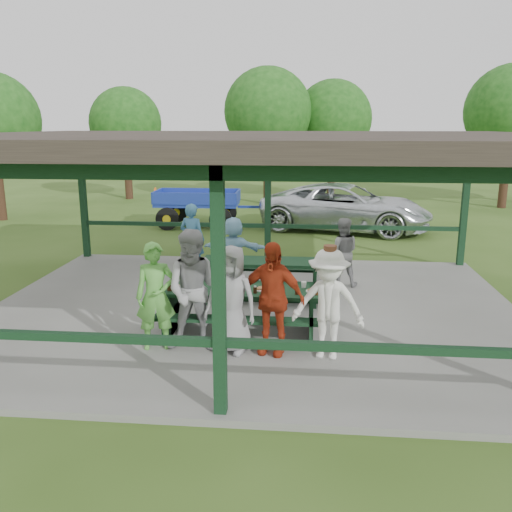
# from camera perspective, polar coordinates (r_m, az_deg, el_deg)

# --- Properties ---
(ground) EXTENTS (90.00, 90.00, 0.00)m
(ground) POSITION_cam_1_polar(r_m,az_deg,el_deg) (10.34, -0.36, -6.09)
(ground) COLOR #345119
(ground) RESTS_ON ground
(concrete_slab) EXTENTS (10.00, 8.00, 0.10)m
(concrete_slab) POSITION_cam_1_polar(r_m,az_deg,el_deg) (10.32, -0.36, -5.83)
(concrete_slab) COLOR slate
(concrete_slab) RESTS_ON ground
(pavilion_structure) EXTENTS (10.60, 8.60, 3.24)m
(pavilion_structure) POSITION_cam_1_polar(r_m,az_deg,el_deg) (9.73, -0.39, 11.75)
(pavilion_structure) COLOR black
(pavilion_structure) RESTS_ON concrete_slab
(picnic_table_near) EXTENTS (2.67, 1.39, 0.75)m
(picnic_table_near) POSITION_cam_1_polar(r_m,az_deg,el_deg) (9.03, -1.53, -5.19)
(picnic_table_near) COLOR black
(picnic_table_near) RESTS_ON concrete_slab
(picnic_table_far) EXTENTS (2.44, 1.39, 0.75)m
(picnic_table_far) POSITION_cam_1_polar(r_m,az_deg,el_deg) (10.91, 0.74, -1.88)
(picnic_table_far) COLOR black
(picnic_table_far) RESTS_ON concrete_slab
(table_setting) EXTENTS (2.48, 0.45, 0.10)m
(table_setting) POSITION_cam_1_polar(r_m,az_deg,el_deg) (8.97, -1.56, -3.24)
(table_setting) COLOR white
(table_setting) RESTS_ON picnic_table_near
(contestant_green) EXTENTS (0.69, 0.54, 1.68)m
(contestant_green) POSITION_cam_1_polar(r_m,az_deg,el_deg) (8.45, -10.51, -4.18)
(contestant_green) COLOR #57AA40
(contestant_green) RESTS_ON concrete_slab
(contestant_grey_left) EXTENTS (0.97, 0.78, 1.89)m
(contestant_grey_left) POSITION_cam_1_polar(r_m,az_deg,el_deg) (8.25, -6.40, -3.68)
(contestant_grey_left) COLOR gray
(contestant_grey_left) RESTS_ON concrete_slab
(contestant_grey_mid) EXTENTS (0.92, 0.71, 1.66)m
(contestant_grey_mid) POSITION_cam_1_polar(r_m,az_deg,el_deg) (8.20, -2.65, -4.57)
(contestant_grey_mid) COLOR gray
(contestant_grey_mid) RESTS_ON concrete_slab
(contestant_red) EXTENTS (1.09, 0.66, 1.73)m
(contestant_red) POSITION_cam_1_polar(r_m,az_deg,el_deg) (8.12, 1.66, -4.46)
(contestant_red) COLOR #A42E14
(contestant_red) RESTS_ON concrete_slab
(contestant_white_fedora) EXTENTS (1.17, 0.81, 1.71)m
(contestant_white_fedora) POSITION_cam_1_polar(r_m,az_deg,el_deg) (8.05, 7.62, -5.02)
(contestant_white_fedora) COLOR white
(contestant_white_fedora) RESTS_ON concrete_slab
(spectator_lblue) EXTENTS (1.42, 0.56, 1.50)m
(spectator_lblue) POSITION_cam_1_polar(r_m,az_deg,el_deg) (11.67, -2.37, 0.55)
(spectator_lblue) COLOR #91C4E0
(spectator_lblue) RESTS_ON concrete_slab
(spectator_blue) EXTENTS (0.70, 0.56, 1.67)m
(spectator_blue) POSITION_cam_1_polar(r_m,az_deg,el_deg) (12.50, -6.72, 1.74)
(spectator_blue) COLOR teal
(spectator_blue) RESTS_ON concrete_slab
(spectator_grey) EXTENTS (0.74, 0.59, 1.48)m
(spectator_grey) POSITION_cam_1_polar(r_m,az_deg,el_deg) (11.73, 9.04, 0.41)
(spectator_grey) COLOR gray
(spectator_grey) RESTS_ON concrete_slab
(pickup_truck) EXTENTS (6.11, 3.92, 1.57)m
(pickup_truck) POSITION_cam_1_polar(r_m,az_deg,el_deg) (18.57, 9.46, 5.08)
(pickup_truck) COLOR silver
(pickup_truck) RESTS_ON ground
(farm_trailer) EXTENTS (3.92, 1.80, 1.37)m
(farm_trailer) POSITION_cam_1_polar(r_m,az_deg,el_deg) (19.15, -6.16, 5.12)
(farm_trailer) COLOR navy
(farm_trailer) RESTS_ON ground
(tree_far_left) EXTENTS (3.35, 3.35, 5.24)m
(tree_far_left) POSITION_cam_1_polar(r_m,az_deg,el_deg) (26.89, -13.59, 13.39)
(tree_far_left) COLOR #342014
(tree_far_left) RESTS_ON ground
(tree_left) EXTENTS (3.82, 3.82, 5.96)m
(tree_left) POSITION_cam_1_polar(r_m,az_deg,el_deg) (24.40, 1.24, 14.93)
(tree_left) COLOR #342014
(tree_left) RESTS_ON ground
(tree_mid) EXTENTS (3.54, 3.54, 5.52)m
(tree_mid) POSITION_cam_1_polar(r_m,az_deg,el_deg) (25.74, 8.10, 14.07)
(tree_mid) COLOR #342014
(tree_mid) RESTS_ON ground
(tree_right) EXTENTS (3.82, 3.82, 5.97)m
(tree_right) POSITION_cam_1_polar(r_m,az_deg,el_deg) (25.58, 25.32, 13.62)
(tree_right) COLOR #342014
(tree_right) RESTS_ON ground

